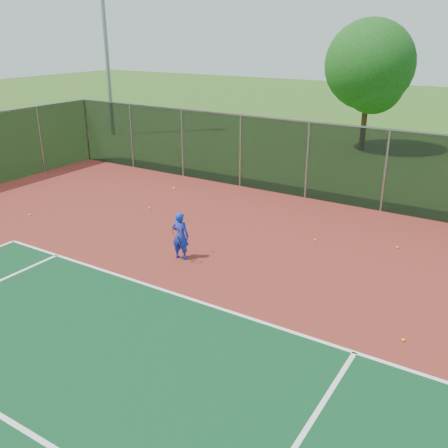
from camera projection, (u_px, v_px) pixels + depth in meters
name	position (u px, v px, depth m)	size (l,w,h in m)	color
ground	(191.00, 404.00, 8.88)	(120.00, 120.00, 0.00)	#2B5518
court_apron	(246.00, 347.00, 10.46)	(30.00, 20.00, 0.02)	maroon
fence_back	(385.00, 170.00, 17.80)	(30.00, 0.06, 3.03)	black
tennis_player	(180.00, 236.00, 14.27)	(0.59, 0.63, 2.10)	#1430BE
practice_ball_0	(30.00, 215.00, 17.85)	(0.07, 0.07, 0.07)	yellow
practice_ball_1	(397.00, 247.00, 15.18)	(0.07, 0.07, 0.07)	yellow
practice_ball_3	(403.00, 340.00, 10.63)	(0.07, 0.07, 0.07)	yellow
practice_ball_4	(149.00, 208.00, 18.52)	(0.07, 0.07, 0.07)	yellow
practice_ball_6	(315.00, 240.00, 15.71)	(0.07, 0.07, 0.07)	yellow
floodlight_nw	(103.00, 12.00, 29.39)	(0.90, 0.40, 12.90)	gray
tree_back_left	(371.00, 69.00, 26.18)	(4.70, 4.70, 6.91)	#372114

